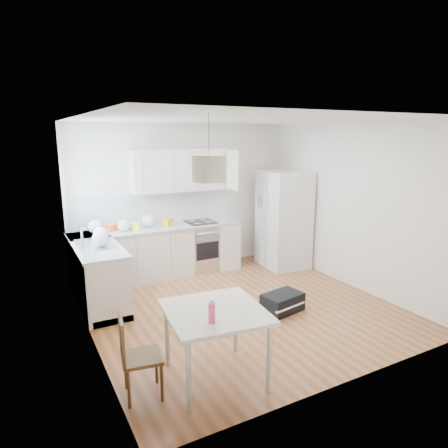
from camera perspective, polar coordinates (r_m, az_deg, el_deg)
name	(u,v)px	position (r m, az deg, el deg)	size (l,w,h in m)	color
floor	(240,307)	(6.04, 2.28, -11.78)	(4.20, 4.20, 0.00)	brown
ceiling	(242,119)	(5.50, 2.53, 14.75)	(4.20, 4.20, 0.00)	white
wall_back	(183,198)	(7.47, -5.82, 3.76)	(4.20, 4.20, 0.00)	silver
wall_left	(85,235)	(4.92, -19.18, -1.56)	(4.20, 4.20, 0.00)	silver
wall_right	(350,206)	(6.91, 17.59, 2.50)	(4.20, 4.20, 0.00)	silver
window_glassblock	(70,190)	(5.97, -21.16, 4.61)	(0.02, 1.00, 1.00)	#BFE0F9
cabinets_back	(160,253)	(7.19, -9.17, -4.13)	(3.00, 0.60, 0.88)	beige
cabinets_left	(97,274)	(6.36, -17.69, -6.85)	(0.60, 1.80, 0.88)	beige
counter_back	(159,228)	(7.08, -9.30, -0.56)	(3.02, 0.64, 0.04)	#AEB0B3
counter_left	(95,245)	(6.22, -17.97, -2.85)	(0.64, 1.82, 0.04)	#AEB0B3
backsplash_back	(153,208)	(7.29, -10.15, 2.28)	(3.00, 0.01, 0.58)	white
backsplash_left	(72,227)	(6.11, -20.87, -0.35)	(0.01, 1.80, 0.58)	white
upper_cabinets	(178,170)	(7.21, -6.54, 7.62)	(1.70, 0.32, 0.75)	beige
range_oven	(201,247)	(7.48, -3.37, -3.33)	(0.50, 0.61, 0.88)	silver
sink	(95,245)	(6.17, -17.90, -2.83)	(0.50, 0.80, 0.16)	silver
refrigerator	(284,219)	(7.70, 8.55, 0.66)	(0.87, 0.92, 1.83)	silver
dining_table	(215,318)	(4.16, -1.30, -13.22)	(1.08, 1.08, 0.77)	beige
dining_chair	(142,355)	(4.11, -11.60, -17.89)	(0.36, 0.36, 0.86)	#472E15
drink_bottle	(212,311)	(3.83, -1.76, -12.30)	(0.07, 0.07, 0.23)	#DA3C74
gym_bag	(282,302)	(5.93, 8.34, -11.02)	(0.57, 0.37, 0.26)	black
pendant_lamp	(209,168)	(3.89, -2.18, 7.94)	(0.33, 0.33, 0.26)	beige
grocery_bag_a	(95,227)	(6.81, -17.88, -0.38)	(0.25, 0.21, 0.23)	white
grocery_bag_b	(124,226)	(6.84, -14.08, -0.22)	(0.22, 0.18, 0.20)	white
grocery_bag_c	(149,221)	(7.05, -10.69, 0.40)	(0.24, 0.20, 0.22)	white
grocery_bag_d	(101,233)	(6.38, -17.21, -1.30)	(0.22, 0.19, 0.20)	white
grocery_bag_e	(101,239)	(6.02, -17.20, -2.02)	(0.25, 0.21, 0.22)	white
snack_orange	(168,222)	(7.13, -7.98, 0.24)	(0.17, 0.11, 0.12)	orange
snack_yellow	(134,226)	(6.93, -12.67, -0.32)	(0.17, 0.10, 0.12)	#FEFF28
snack_red	(111,228)	(6.92, -15.83, -0.51)	(0.17, 0.11, 0.12)	#E34C1C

